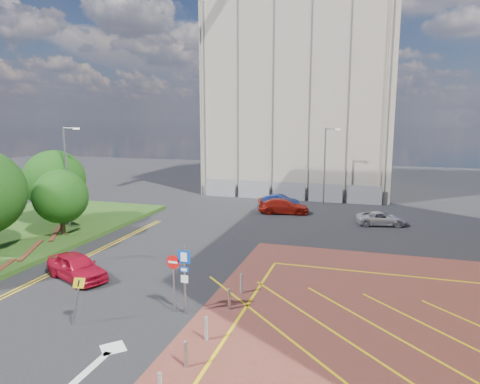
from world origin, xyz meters
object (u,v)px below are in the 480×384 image
at_px(car_red_left, 77,267).
at_px(car_silver_back, 381,218).
at_px(lamp_back, 325,164).
at_px(warning_sign, 77,295).
at_px(lamp_left_far, 67,173).
at_px(car_blue_back, 280,201).
at_px(tree_c, 61,197).
at_px(car_red_back, 283,206).
at_px(tree_d, 55,180).
at_px(sign_cluster, 180,273).

height_order(car_red_left, car_silver_back, car_red_left).
height_order(lamp_back, warning_sign, lamp_back).
bearing_deg(lamp_left_far, car_blue_back, 44.79).
height_order(tree_c, car_silver_back, tree_c).
relative_size(car_blue_back, car_red_back, 0.79).
bearing_deg(lamp_left_far, lamp_back, 40.86).
bearing_deg(lamp_back, car_silver_back, -51.54).
relative_size(tree_c, lamp_left_far, 0.61).
bearing_deg(car_silver_back, tree_d, 95.28).
xyz_separation_m(warning_sign, car_blue_back, (3.25, 27.58, -0.80)).
height_order(sign_cluster, car_red_back, sign_cluster).
bearing_deg(car_silver_back, tree_c, 103.72).
bearing_deg(car_red_left, lamp_left_far, 63.46).
bearing_deg(warning_sign, car_red_left, 128.09).
bearing_deg(car_silver_back, warning_sign, 138.05).
xyz_separation_m(lamp_left_far, car_blue_back, (14.24, 14.13, -4.03)).
relative_size(lamp_left_far, lamp_back, 1.00).
bearing_deg(sign_cluster, tree_d, 144.42).
height_order(lamp_left_far, sign_cluster, lamp_left_far).
distance_m(tree_c, car_blue_back, 21.07).
height_order(tree_c, tree_d, tree_d).
height_order(tree_c, sign_cluster, tree_c).
relative_size(tree_d, sign_cluster, 1.90).
height_order(tree_c, warning_sign, tree_c).
bearing_deg(car_red_left, car_red_back, 2.22).
height_order(car_red_left, car_red_back, car_red_left).
xyz_separation_m(lamp_back, car_red_back, (-3.33, -4.78, -3.66)).
relative_size(sign_cluster, warning_sign, 1.42).
xyz_separation_m(car_red_left, car_silver_back, (16.62, 17.92, -0.16)).
bearing_deg(lamp_back, tree_d, -143.91).
bearing_deg(tree_c, car_red_left, -46.62).
bearing_deg(sign_cluster, car_red_back, 88.84).
distance_m(tree_c, car_silver_back, 25.72).
distance_m(warning_sign, car_red_left, 5.96).
xyz_separation_m(lamp_left_far, lamp_back, (18.50, 16.00, -0.30)).
bearing_deg(lamp_back, sign_cluster, -97.97).
relative_size(sign_cluster, car_blue_back, 0.84).
distance_m(car_red_left, car_red_back, 21.49).
distance_m(tree_c, car_red_back, 19.60).
bearing_deg(car_red_back, car_silver_back, -113.71).
height_order(lamp_left_far, warning_sign, lamp_left_far).
relative_size(car_red_left, car_blue_back, 1.13).
distance_m(sign_cluster, car_red_left, 7.81).
relative_size(tree_c, car_silver_back, 1.18).
xyz_separation_m(lamp_left_far, car_silver_back, (23.95, 9.14, -4.08)).
distance_m(sign_cluster, car_red_back, 22.28).
distance_m(tree_d, car_blue_back, 21.19).
distance_m(warning_sign, car_silver_back, 26.05).
distance_m(lamp_back, sign_cluster, 27.38).
bearing_deg(warning_sign, tree_c, 131.33).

